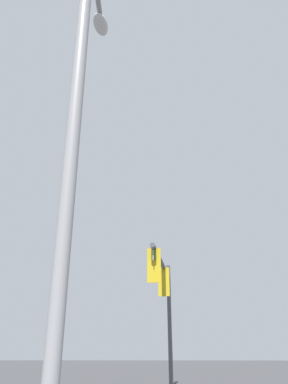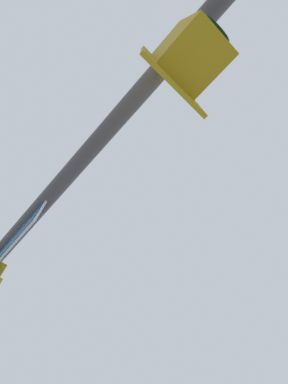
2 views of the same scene
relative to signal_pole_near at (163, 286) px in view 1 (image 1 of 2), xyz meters
The scene contains 2 objects.
signal_pole_near is the anchor object (origin of this frame).
street_lamp 13.01m from the signal_pole_near, ahead, with size 1.93×0.41×7.69m.
Camera 1 is at (10.91, -6.96, 1.21)m, focal length 35.00 mm.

